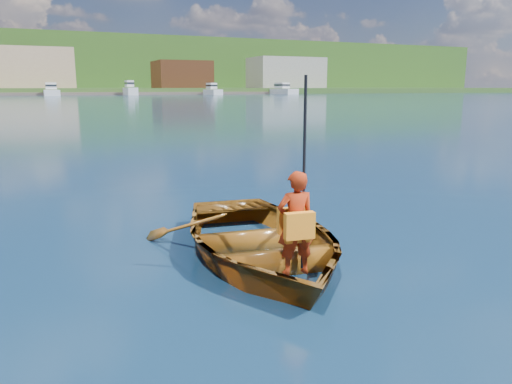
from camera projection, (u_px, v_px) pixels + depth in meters
name	position (u px, v px, depth m)	size (l,w,h in m)	color
ground	(195.00, 255.00, 6.64)	(600.00, 600.00, 0.00)	#12283D
rowboat	(259.00, 239.00, 6.49)	(3.24, 4.20, 0.81)	brown
child_paddler	(296.00, 223.00, 5.60)	(0.47, 0.37, 2.23)	#A0280D
shoreline	(37.00, 68.00, 216.79)	(400.00, 140.00, 22.00)	#3B5E26
dock	(5.00, 94.00, 135.68)	(160.04, 10.12, 0.80)	brown
waterfront_buildings	(11.00, 69.00, 150.05)	(202.00, 16.00, 14.00)	maroon
marina_yachts	(45.00, 91.00, 135.24)	(143.38, 13.95, 4.44)	silver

